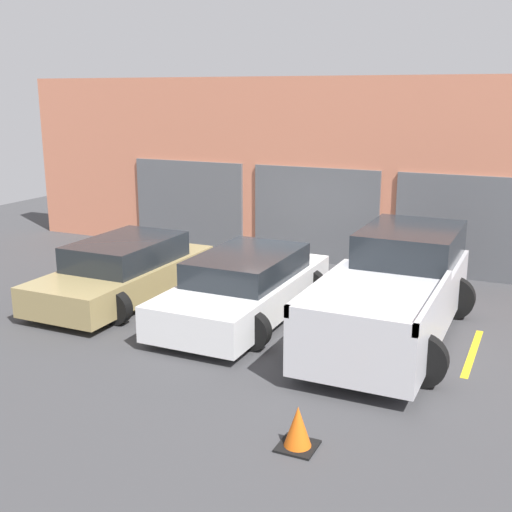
# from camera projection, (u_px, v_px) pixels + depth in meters

# --- Properties ---
(ground_plane) EXTENTS (28.00, 28.00, 0.00)m
(ground_plane) POSITION_uv_depth(u_px,v_px,m) (276.00, 295.00, 13.80)
(ground_plane) COLOR #3D3D3F
(shophouse_building) EXTENTS (17.99, 0.68, 4.61)m
(shophouse_building) POSITION_uv_depth(u_px,v_px,m) (327.00, 173.00, 16.13)
(shophouse_building) COLOR #D17A5B
(shophouse_building) RESTS_ON ground
(pickup_truck) EXTENTS (2.48, 5.26, 1.74)m
(pickup_truck) POSITION_uv_depth(u_px,v_px,m) (395.00, 290.00, 11.36)
(pickup_truck) COLOR silver
(pickup_truck) RESTS_ON ground
(sedan_white) EXTENTS (2.28, 4.60, 1.25)m
(sedan_white) POSITION_uv_depth(u_px,v_px,m) (246.00, 287.00, 12.34)
(sedan_white) COLOR white
(sedan_white) RESTS_ON ground
(sedan_side) EXTENTS (2.24, 4.48, 1.25)m
(sedan_side) POSITION_uv_depth(u_px,v_px,m) (125.00, 270.00, 13.49)
(sedan_side) COLOR #9E8956
(sedan_side) RESTS_ON ground
(parking_stripe_far_left) EXTENTS (0.12, 2.20, 0.01)m
(parking_stripe_far_left) POSITION_uv_depth(u_px,v_px,m) (73.00, 289.00, 14.18)
(parking_stripe_far_left) COLOR gold
(parking_stripe_far_left) RESTS_ON ground
(parking_stripe_left) EXTENTS (0.12, 2.20, 0.01)m
(parking_stripe_left) POSITION_uv_depth(u_px,v_px,m) (183.00, 306.00, 13.04)
(parking_stripe_left) COLOR gold
(parking_stripe_left) RESTS_ON ground
(parking_stripe_centre) EXTENTS (0.12, 2.20, 0.01)m
(parking_stripe_centre) POSITION_uv_depth(u_px,v_px,m) (314.00, 327.00, 11.89)
(parking_stripe_centre) COLOR gold
(parking_stripe_centre) RESTS_ON ground
(parking_stripe_right) EXTENTS (0.12, 2.20, 0.01)m
(parking_stripe_right) POSITION_uv_depth(u_px,v_px,m) (473.00, 352.00, 10.74)
(parking_stripe_right) COLOR gold
(parking_stripe_right) RESTS_ON ground
(traffic_cone) EXTENTS (0.47, 0.47, 0.55)m
(traffic_cone) POSITION_uv_depth(u_px,v_px,m) (298.00, 429.00, 7.82)
(traffic_cone) COLOR black
(traffic_cone) RESTS_ON ground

